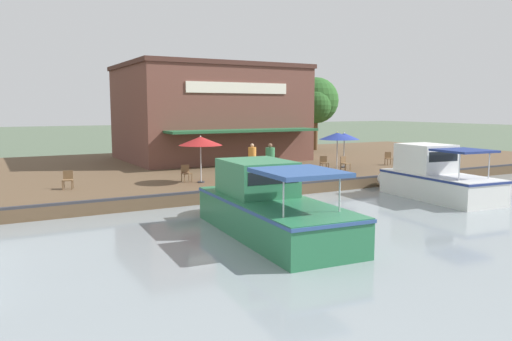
{
  "coord_description": "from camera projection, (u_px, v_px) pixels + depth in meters",
  "views": [
    {
      "loc": [
        20.24,
        -12.41,
        4.34
      ],
      "look_at": [
        -1.0,
        -0.68,
        1.3
      ],
      "focal_mm": 35.0,
      "sensor_mm": 36.0,
      "label": 1
    }
  ],
  "objects": [
    {
      "name": "ground_plane",
      "position": [
        278.0,
        199.0,
        24.07
      ],
      "size": [
        220.0,
        220.0,
        0.0
      ],
      "primitive_type": "plane",
      "color": "#4C5B47"
    },
    {
      "name": "quay_deck",
      "position": [
        193.0,
        168.0,
        33.59
      ],
      "size": [
        22.0,
        56.0,
        0.6
      ],
      "primitive_type": "cube",
      "color": "brown",
      "rests_on": "ground"
    },
    {
      "name": "quay_edge_fender",
      "position": [
        277.0,
        185.0,
        24.08
      ],
      "size": [
        0.2,
        50.4,
        0.1
      ],
      "primitive_type": "cube",
      "color": "#2D2D33",
      "rests_on": "quay_deck"
    },
    {
      "name": "waterfront_restaurant",
      "position": [
        209.0,
        113.0,
        36.84
      ],
      "size": [
        11.51,
        12.4,
        6.82
      ],
      "color": "brown",
      "rests_on": "quay_deck"
    },
    {
      "name": "patio_umbrella_by_entrance",
      "position": [
        201.0,
        141.0,
        24.95
      ],
      "size": [
        2.19,
        2.19,
        2.37
      ],
      "color": "#B7B7B7",
      "rests_on": "quay_deck"
    },
    {
      "name": "patio_umbrella_mid_patio_right",
      "position": [
        344.0,
        136.0,
        31.41
      ],
      "size": [
        1.91,
        1.91,
        2.22
      ],
      "color": "#B7B7B7",
      "rests_on": "quay_deck"
    },
    {
      "name": "patio_umbrella_far_corner",
      "position": [
        337.0,
        136.0,
        29.01
      ],
      "size": [
        2.11,
        2.11,
        2.37
      ],
      "color": "#B7B7B7",
      "rests_on": "quay_deck"
    },
    {
      "name": "cafe_chair_beside_entrance",
      "position": [
        389.0,
        158.0,
        33.03
      ],
      "size": [
        0.56,
        0.56,
        0.85
      ],
      "color": "brown",
      "rests_on": "quay_deck"
    },
    {
      "name": "cafe_chair_back_row_seat",
      "position": [
        68.0,
        179.0,
        23.16
      ],
      "size": [
        0.55,
        0.55,
        0.85
      ],
      "color": "brown",
      "rests_on": "quay_deck"
    },
    {
      "name": "cafe_chair_far_corner_seat",
      "position": [
        186.0,
        172.0,
        25.51
      ],
      "size": [
        0.45,
        0.45,
        0.85
      ],
      "color": "brown",
      "rests_on": "quay_deck"
    },
    {
      "name": "cafe_chair_facing_river",
      "position": [
        345.0,
        163.0,
        30.02
      ],
      "size": [
        0.5,
        0.5,
        0.85
      ],
      "color": "brown",
      "rests_on": "quay_deck"
    },
    {
      "name": "cafe_chair_under_first_umbrella",
      "position": [
        324.0,
        162.0,
        30.25
      ],
      "size": [
        0.55,
        0.55,
        0.85
      ],
      "color": "brown",
      "rests_on": "quay_deck"
    },
    {
      "name": "person_near_entrance",
      "position": [
        252.0,
        154.0,
        29.36
      ],
      "size": [
        0.47,
        0.47,
        1.68
      ],
      "color": "#337547",
      "rests_on": "quay_deck"
    },
    {
      "name": "person_mid_patio",
      "position": [
        270.0,
        155.0,
        27.41
      ],
      "size": [
        0.52,
        0.52,
        1.82
      ],
      "color": "orange",
      "rests_on": "quay_deck"
    },
    {
      "name": "motorboat_outer_channel",
      "position": [
        429.0,
        178.0,
        24.13
      ],
      "size": [
        6.95,
        3.03,
        2.52
      ],
      "color": "silver",
      "rests_on": "river_water"
    },
    {
      "name": "motorboat_mid_row",
      "position": [
        262.0,
        205.0,
        17.46
      ],
      "size": [
        8.84,
        3.23,
        2.43
      ],
      "color": "#287047",
      "rests_on": "river_water"
    },
    {
      "name": "mooring_post",
      "position": [
        277.0,
        177.0,
        24.3
      ],
      "size": [
        0.22,
        0.22,
        0.77
      ],
      "color": "#473323",
      "rests_on": "quay_deck"
    },
    {
      "name": "tree_behind_restaurant",
      "position": [
        316.0,
        102.0,
        44.13
      ],
      "size": [
        4.28,
        4.08,
        6.47
      ],
      "color": "brown",
      "rests_on": "quay_deck"
    },
    {
      "name": "tree_upstream_bank",
      "position": [
        205.0,
        99.0,
        41.98
      ],
      "size": [
        4.83,
        4.6,
        6.94
      ],
      "color": "brown",
      "rests_on": "quay_deck"
    }
  ]
}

